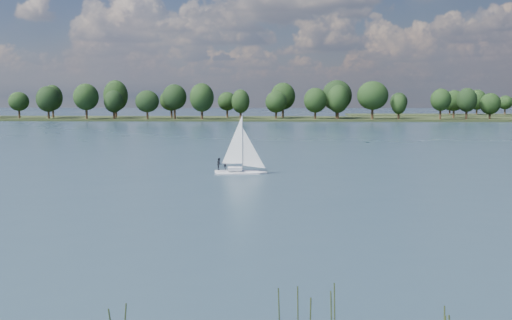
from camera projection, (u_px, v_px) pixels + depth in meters
The scene contains 4 objects.
ground at pixel (210, 139), 129.59m from camera, with size 700.00×700.00×0.00m, color #233342.
far_shore at pixel (243, 119), 240.79m from camera, with size 660.00×40.00×1.50m, color black.
sailboat at pixel (237, 157), 71.69m from camera, with size 6.16×2.35×7.91m.
treeline at pixel (201, 100), 236.28m from camera, with size 563.44×73.75×18.24m.
Camera 1 is at (16.06, -28.73, 9.79)m, focal length 40.00 mm.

